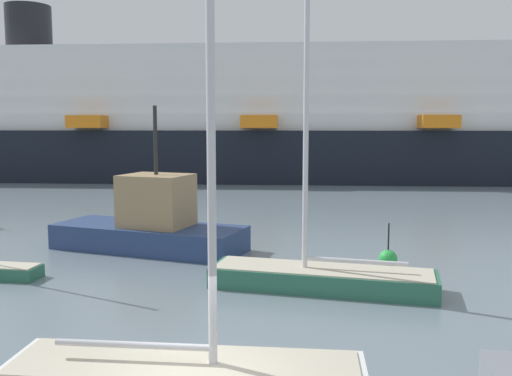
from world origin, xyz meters
TOP-DOWN VIEW (x-y plane):
  - sailboat_1 at (2.65, 8.04)m, footprint 7.68×3.08m
  - sailboat_3 at (-0.26, 0.49)m, footprint 7.35×2.02m
  - fishing_boat_1 at (-4.66, 13.18)m, footprint 8.92×5.07m
  - channel_buoy_0 at (5.23, 11.05)m, footprint 0.71×0.71m
  - cruise_ship at (-10.60, 45.84)m, footprint 90.42×16.35m

SIDE VIEW (x-z plane):
  - channel_buoy_0 at x=5.23m, z-range -0.51..1.24m
  - sailboat_3 at x=-0.26m, z-range -5.34..6.42m
  - sailboat_1 at x=2.65m, z-range -5.36..6.48m
  - fishing_boat_1 at x=-4.66m, z-range -2.02..4.26m
  - cruise_ship at x=-10.60m, z-range -3.13..14.43m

